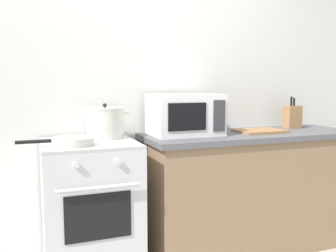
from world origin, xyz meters
The scene contains 9 objects.
back_wall centered at (0.30, 0.97, 1.25)m, with size 4.40×0.10×2.50m, color silver.
lower_cabinet_right centered at (0.90, 0.62, 0.44)m, with size 1.64×0.56×0.88m, color #8C7051.
countertop_right centered at (0.90, 0.62, 0.90)m, with size 1.70×0.60×0.04m, color #59595E.
stove centered at (-0.35, 0.60, 0.46)m, with size 0.60×0.64×0.92m.
stock_pot centered at (-0.22, 0.72, 1.03)m, with size 0.34×0.26×0.24m.
frying_pan centered at (-0.47, 0.49, 0.95)m, with size 0.45×0.25×0.05m.
microwave centered at (0.36, 0.68, 1.07)m, with size 0.50×0.37×0.30m.
cutting_board centered at (0.96, 0.60, 0.93)m, with size 0.36×0.26×0.02m, color #997047.
knife_block centered at (1.38, 0.74, 1.02)m, with size 0.13×0.10×0.27m.
Camera 1 is at (-0.70, -1.77, 1.29)m, focal length 38.99 mm.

